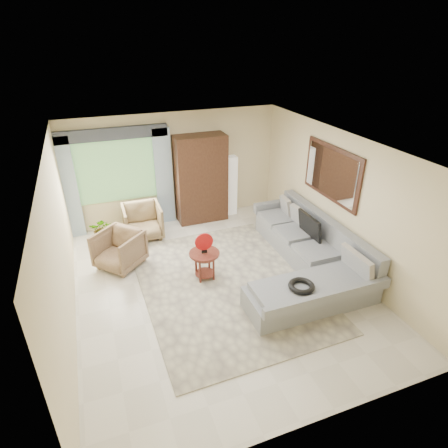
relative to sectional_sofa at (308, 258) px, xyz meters
name	(u,v)px	position (x,y,z in m)	size (l,w,h in m)	color
ground	(218,284)	(-1.78, 0.18, -0.28)	(6.00, 6.00, 0.00)	silver
area_rug	(226,284)	(-1.64, 0.12, -0.27)	(3.00, 4.00, 0.02)	#BFB897
sectional_sofa	(308,258)	(0.00, 0.00, 0.00)	(2.30, 3.46, 0.90)	gray
tv_screen	(310,226)	(0.27, 0.44, 0.44)	(0.06, 0.74, 0.48)	black
garden_hose	(301,286)	(-0.78, -1.03, 0.26)	(0.43, 0.43, 0.09)	black
coffee_table	(205,265)	(-1.95, 0.46, 0.01)	(0.57, 0.57, 0.57)	#451712
red_disc	(204,242)	(-1.95, 0.46, 0.51)	(0.34, 0.34, 0.03)	#AB1111
armchair_left	(119,250)	(-3.39, 1.45, 0.09)	(0.79, 0.82, 0.74)	#8D6D4C
armchair_right	(143,221)	(-2.75, 2.48, 0.10)	(0.82, 0.84, 0.77)	olive
potted_plant	(102,229)	(-3.64, 2.66, -0.02)	(0.48, 0.42, 0.53)	#999999
armoire	(201,179)	(-1.23, 2.90, 0.77)	(1.20, 0.55, 2.10)	#321A10
floor_lamp	(231,186)	(-0.43, 2.96, 0.47)	(0.24, 0.24, 1.50)	silver
window	(116,171)	(-3.13, 3.15, 1.12)	(1.80, 0.04, 1.40)	#669E59
curtain_left	(68,189)	(-4.18, 3.06, 0.87)	(0.40, 0.08, 2.30)	#9EB7CC
curtain_right	(164,177)	(-2.08, 3.06, 0.87)	(0.40, 0.08, 2.30)	#9EB7CC
valance	(111,134)	(-3.13, 3.08, 1.97)	(2.40, 0.12, 0.26)	#1E232D
wall_mirror	(331,173)	(0.68, 0.53, 1.47)	(0.05, 1.70, 1.05)	black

